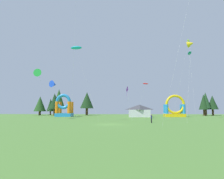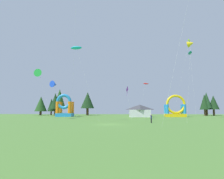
{
  "view_description": "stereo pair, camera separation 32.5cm",
  "coord_description": "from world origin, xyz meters",
  "px_view_note": "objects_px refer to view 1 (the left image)",
  "views": [
    {
      "loc": [
        1.64,
        -33.7,
        2.73
      ],
      "look_at": [
        0.0,
        10.38,
        6.98
      ],
      "focal_mm": 31.52,
      "sensor_mm": 36.0,
      "label": 1
    },
    {
      "loc": [
        1.96,
        -33.68,
        2.73
      ],
      "look_at": [
        0.0,
        10.38,
        6.98
      ],
      "focal_mm": 31.52,
      "sensor_mm": 36.0,
      "label": 2
    }
  ],
  "objects_px": {
    "kite_green_delta": "(39,74)",
    "kite_blue_delta": "(54,84)",
    "kite_yellow_delta": "(191,44)",
    "inflatable_orange_dome": "(64,108)",
    "kite_teal_parafoil": "(190,53)",
    "kite_cyan_parafoil": "(76,48)",
    "inflatable_red_slide": "(175,109)",
    "festival_tent": "(139,111)",
    "kite_purple_diamond": "(127,90)",
    "kite_lime_diamond": "(188,42)",
    "kite_red_parafoil": "(146,84)",
    "person_far_side": "(151,118)"
  },
  "relations": [
    {
      "from": "kite_lime_diamond",
      "to": "kite_red_parafoil",
      "type": "xyz_separation_m",
      "value": [
        -13.0,
        1.14,
        -12.51
      ]
    },
    {
      "from": "kite_blue_delta",
      "to": "kite_cyan_parafoil",
      "type": "bearing_deg",
      "value": -55.79
    },
    {
      "from": "kite_purple_diamond",
      "to": "kite_teal_parafoil",
      "type": "height_order",
      "value": "kite_teal_parafoil"
    },
    {
      "from": "kite_yellow_delta",
      "to": "kite_cyan_parafoil",
      "type": "bearing_deg",
      "value": 177.81
    },
    {
      "from": "kite_purple_diamond",
      "to": "kite_red_parafoil",
      "type": "distance_m",
      "value": 16.61
    },
    {
      "from": "kite_lime_diamond",
      "to": "kite_cyan_parafoil",
      "type": "xyz_separation_m",
      "value": [
        -30.7,
        -16.1,
        -6.46
      ]
    },
    {
      "from": "kite_green_delta",
      "to": "kite_blue_delta",
      "type": "distance_m",
      "value": 9.05
    },
    {
      "from": "person_far_side",
      "to": "festival_tent",
      "type": "distance_m",
      "value": 24.79
    },
    {
      "from": "inflatable_red_slide",
      "to": "kite_blue_delta",
      "type": "bearing_deg",
      "value": -169.13
    },
    {
      "from": "kite_yellow_delta",
      "to": "festival_tent",
      "type": "height_order",
      "value": "kite_yellow_delta"
    },
    {
      "from": "kite_lime_diamond",
      "to": "person_far_side",
      "type": "bearing_deg",
      "value": -125.48
    },
    {
      "from": "person_far_side",
      "to": "festival_tent",
      "type": "bearing_deg",
      "value": -33.19
    },
    {
      "from": "kite_lime_diamond",
      "to": "kite_red_parafoil",
      "type": "relative_size",
      "value": 2.24
    },
    {
      "from": "kite_cyan_parafoil",
      "to": "kite_green_delta",
      "type": "bearing_deg",
      "value": 152.68
    },
    {
      "from": "inflatable_orange_dome",
      "to": "inflatable_red_slide",
      "type": "distance_m",
      "value": 36.28
    },
    {
      "from": "kite_green_delta",
      "to": "kite_lime_diamond",
      "type": "distance_m",
      "value": 44.2
    },
    {
      "from": "kite_red_parafoil",
      "to": "kite_cyan_parafoil",
      "type": "bearing_deg",
      "value": -135.75
    },
    {
      "from": "kite_blue_delta",
      "to": "festival_tent",
      "type": "xyz_separation_m",
      "value": [
        25.72,
        5.47,
        -7.89
      ]
    },
    {
      "from": "kite_yellow_delta",
      "to": "kite_purple_diamond",
      "type": "height_order",
      "value": "kite_yellow_delta"
    },
    {
      "from": "kite_yellow_delta",
      "to": "festival_tent",
      "type": "distance_m",
      "value": 27.02
    },
    {
      "from": "kite_purple_diamond",
      "to": "inflatable_orange_dome",
      "type": "height_order",
      "value": "kite_purple_diamond"
    },
    {
      "from": "kite_blue_delta",
      "to": "inflatable_red_slide",
      "type": "relative_size",
      "value": 1.53
    },
    {
      "from": "kite_blue_delta",
      "to": "kite_yellow_delta",
      "type": "bearing_deg",
      "value": -23.77
    },
    {
      "from": "kite_purple_diamond",
      "to": "person_far_side",
      "type": "height_order",
      "value": "kite_purple_diamond"
    },
    {
      "from": "festival_tent",
      "to": "kite_green_delta",
      "type": "bearing_deg",
      "value": -151.78
    },
    {
      "from": "kite_purple_diamond",
      "to": "person_far_side",
      "type": "relative_size",
      "value": 4.73
    },
    {
      "from": "kite_teal_parafoil",
      "to": "inflatable_red_slide",
      "type": "xyz_separation_m",
      "value": [
        -0.96,
        12.28,
        -14.91
      ]
    },
    {
      "from": "kite_teal_parafoil",
      "to": "person_far_side",
      "type": "relative_size",
      "value": 11.17
    },
    {
      "from": "inflatable_orange_dome",
      "to": "inflatable_red_slide",
      "type": "bearing_deg",
      "value": -1.21
    },
    {
      "from": "inflatable_red_slide",
      "to": "festival_tent",
      "type": "xyz_separation_m",
      "value": [
        -11.54,
        -1.69,
        -0.57
      ]
    },
    {
      "from": "kite_teal_parafoil",
      "to": "kite_cyan_parafoil",
      "type": "relative_size",
      "value": 1.07
    },
    {
      "from": "kite_cyan_parafoil",
      "to": "inflatable_orange_dome",
      "type": "xyz_separation_m",
      "value": [
        -8.79,
        22.3,
        -13.48
      ]
    },
    {
      "from": "inflatable_orange_dome",
      "to": "kite_purple_diamond",
      "type": "bearing_deg",
      "value": -44.92
    },
    {
      "from": "kite_green_delta",
      "to": "kite_red_parafoil",
      "type": "relative_size",
      "value": 1.19
    },
    {
      "from": "kite_teal_parafoil",
      "to": "kite_lime_diamond",
      "type": "height_order",
      "value": "kite_lime_diamond"
    },
    {
      "from": "kite_purple_diamond",
      "to": "kite_cyan_parafoil",
      "type": "bearing_deg",
      "value": -168.74
    },
    {
      "from": "kite_blue_delta",
      "to": "kite_cyan_parafoil",
      "type": "height_order",
      "value": "kite_cyan_parafoil"
    },
    {
      "from": "kite_green_delta",
      "to": "person_far_side",
      "type": "xyz_separation_m",
      "value": [
        26.43,
        -10.46,
        -10.55
      ]
    },
    {
      "from": "kite_teal_parafoil",
      "to": "kite_blue_delta",
      "type": "distance_m",
      "value": 39.31
    },
    {
      "from": "kite_purple_diamond",
      "to": "kite_blue_delta",
      "type": "relative_size",
      "value": 0.69
    },
    {
      "from": "festival_tent",
      "to": "kite_cyan_parafoil",
      "type": "bearing_deg",
      "value": -128.79
    },
    {
      "from": "kite_green_delta",
      "to": "kite_yellow_delta",
      "type": "bearing_deg",
      "value": -10.29
    },
    {
      "from": "kite_green_delta",
      "to": "inflatable_orange_dome",
      "type": "bearing_deg",
      "value": 83.45
    },
    {
      "from": "kite_green_delta",
      "to": "festival_tent",
      "type": "xyz_separation_m",
      "value": [
        26.66,
        14.31,
        -9.56
      ]
    },
    {
      "from": "kite_lime_diamond",
      "to": "kite_green_delta",
      "type": "bearing_deg",
      "value": -165.69
    },
    {
      "from": "kite_yellow_delta",
      "to": "kite_red_parafoil",
      "type": "bearing_deg",
      "value": 111.98
    },
    {
      "from": "inflatable_red_slide",
      "to": "kite_green_delta",
      "type": "bearing_deg",
      "value": -157.28
    },
    {
      "from": "kite_red_parafoil",
      "to": "kite_cyan_parafoil",
      "type": "height_order",
      "value": "kite_cyan_parafoil"
    },
    {
      "from": "kite_blue_delta",
      "to": "person_far_side",
      "type": "relative_size",
      "value": 6.81
    },
    {
      "from": "kite_cyan_parafoil",
      "to": "kite_teal_parafoil",
      "type": "bearing_deg",
      "value": 18.01
    }
  ]
}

